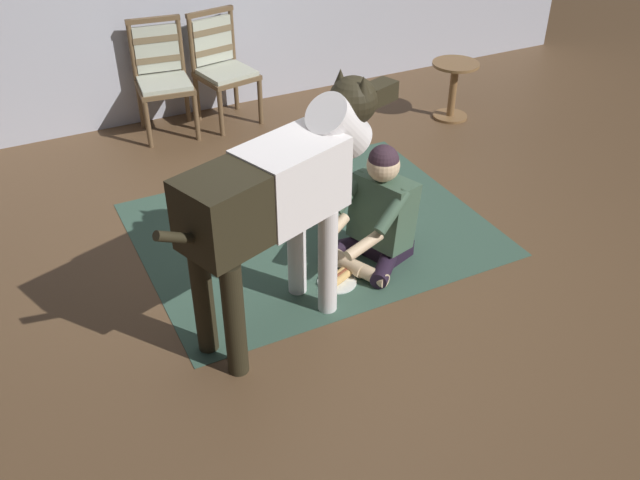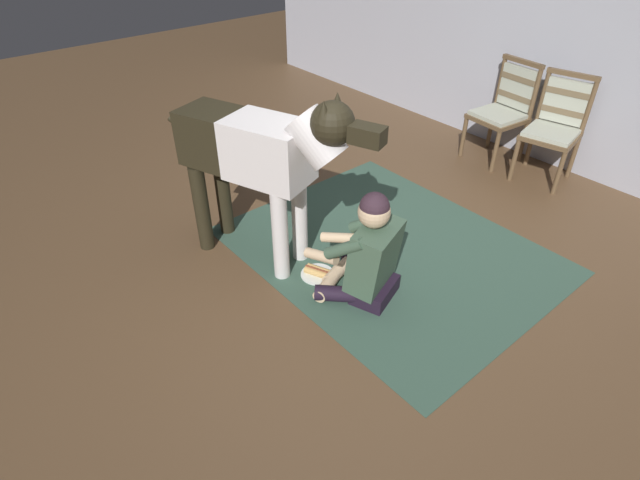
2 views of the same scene
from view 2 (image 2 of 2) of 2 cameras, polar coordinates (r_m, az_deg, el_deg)
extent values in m
plane|color=brown|center=(3.88, 3.30, -2.39)|extent=(14.95, 14.95, 0.00)
cube|color=#B1B3C0|center=(5.43, 26.97, 20.66)|extent=(8.64, 0.10, 2.60)
cube|color=#375343|center=(4.02, 7.85, -1.08)|extent=(2.37, 1.92, 0.01)
cylinder|color=brown|center=(5.29, 19.16, 9.37)|extent=(0.04, 0.04, 0.42)
cylinder|color=brown|center=(5.52, 15.88, 11.11)|extent=(0.04, 0.04, 0.42)
cylinder|color=brown|center=(5.61, 21.92, 10.24)|extent=(0.04, 0.04, 0.42)
cylinder|color=brown|center=(5.82, 18.70, 11.88)|extent=(0.04, 0.04, 0.42)
cube|color=brown|center=(5.47, 19.39, 12.85)|extent=(0.51, 0.51, 0.04)
cube|color=#B3B7A2|center=(5.46, 19.47, 13.22)|extent=(0.47, 0.47, 0.04)
cylinder|color=brown|center=(5.43, 23.13, 15.06)|extent=(0.04, 0.04, 0.52)
cylinder|color=brown|center=(5.65, 19.72, 16.58)|extent=(0.04, 0.04, 0.52)
cube|color=brown|center=(5.47, 21.96, 18.18)|extent=(0.46, 0.09, 0.04)
cube|color=#B3B7A2|center=(5.54, 21.37, 15.74)|extent=(0.38, 0.09, 0.40)
cube|color=brown|center=(5.51, 21.58, 16.60)|extent=(0.39, 0.10, 0.06)
cube|color=brown|center=(5.57, 21.17, 14.89)|extent=(0.39, 0.10, 0.06)
cylinder|color=brown|center=(5.10, 25.34, 6.82)|extent=(0.04, 0.04, 0.42)
cylinder|color=brown|center=(5.19, 21.06, 8.40)|extent=(0.04, 0.04, 0.42)
cylinder|color=brown|center=(5.47, 26.64, 8.36)|extent=(0.04, 0.04, 0.42)
cylinder|color=brown|center=(5.55, 22.61, 9.83)|extent=(0.04, 0.04, 0.42)
cube|color=brown|center=(5.23, 24.53, 10.61)|extent=(0.54, 0.54, 0.04)
cube|color=#B3B7A2|center=(5.22, 24.64, 10.98)|extent=(0.50, 0.50, 0.04)
cylinder|color=brown|center=(5.29, 28.13, 13.21)|extent=(0.04, 0.04, 0.52)
cylinder|color=brown|center=(5.37, 23.88, 14.68)|extent=(0.04, 0.04, 0.52)
cube|color=brown|center=(5.26, 26.69, 16.35)|extent=(0.46, 0.13, 0.04)
cube|color=#B3B7A2|center=(5.33, 25.96, 13.86)|extent=(0.38, 0.12, 0.40)
cube|color=brown|center=(5.30, 26.22, 14.74)|extent=(0.39, 0.13, 0.06)
cube|color=brown|center=(5.36, 25.71, 12.99)|extent=(0.39, 0.13, 0.06)
cube|color=black|center=(3.55, 6.17, -5.57)|extent=(0.34, 0.40, 0.12)
cylinder|color=black|center=(3.49, 2.70, -6.12)|extent=(0.36, 0.36, 0.11)
cylinder|color=beige|center=(3.59, 1.10, -4.75)|extent=(0.23, 0.37, 0.09)
cylinder|color=black|center=(3.71, 4.95, -3.33)|extent=(0.41, 0.14, 0.11)
cylinder|color=beige|center=(3.71, 2.38, -3.27)|extent=(0.19, 0.37, 0.09)
cube|color=#405A45|center=(3.38, 6.12, -1.79)|extent=(0.39, 0.47, 0.48)
cylinder|color=#405A45|center=(3.22, 2.80, -0.98)|extent=(0.30, 0.17, 0.24)
cylinder|color=beige|center=(3.43, 0.16, -1.84)|extent=(0.28, 0.12, 0.12)
cylinder|color=#405A45|center=(3.48, 5.49, 2.01)|extent=(0.30, 0.17, 0.24)
cylinder|color=beige|center=(3.61, 2.13, 0.26)|extent=(0.27, 0.19, 0.12)
sphere|color=beige|center=(3.19, 6.13, 3.16)|extent=(0.21, 0.21, 0.21)
sphere|color=#36232E|center=(3.17, 6.17, 3.72)|extent=(0.19, 0.19, 0.19)
cylinder|color=silver|center=(3.72, -2.32, 2.45)|extent=(0.11, 0.11, 0.71)
cylinder|color=silver|center=(3.54, -4.51, 0.47)|extent=(0.11, 0.11, 0.71)
cylinder|color=black|center=(4.09, -10.86, 5.16)|extent=(0.11, 0.11, 0.71)
cylinder|color=black|center=(3.93, -13.19, 3.47)|extent=(0.11, 0.11, 0.71)
cube|color=silver|center=(3.42, -5.86, 9.96)|extent=(0.65, 0.54, 0.41)
cube|color=black|center=(3.67, -11.49, 11.28)|extent=(0.58, 0.49, 0.39)
cylinder|color=silver|center=(3.16, -0.40, 11.44)|extent=(0.47, 0.38, 0.41)
sphere|color=black|center=(3.07, 1.42, 12.99)|extent=(0.27, 0.27, 0.27)
cube|color=black|center=(2.98, 5.36, 11.71)|extent=(0.24, 0.19, 0.11)
cone|color=black|center=(3.10, 1.98, 15.30)|extent=(0.12, 0.12, 0.12)
cone|color=black|center=(2.97, 0.41, 14.34)|extent=(0.12, 0.12, 0.12)
cylinder|color=black|center=(3.86, -14.48, 11.40)|extent=(0.36, 0.17, 0.24)
cylinder|color=white|center=(3.74, -0.26, -3.91)|extent=(0.25, 0.25, 0.01)
cylinder|color=tan|center=(3.71, -0.41, -3.74)|extent=(0.19, 0.12, 0.05)
cylinder|color=tan|center=(3.74, -0.11, -3.37)|extent=(0.19, 0.12, 0.05)
cylinder|color=brown|center=(3.72, -0.26, -3.47)|extent=(0.20, 0.11, 0.04)
camera|label=1|loc=(4.09, -65.47, 22.10)|focal=38.92mm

